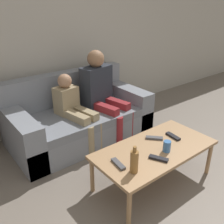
{
  "coord_description": "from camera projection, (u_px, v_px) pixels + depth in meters",
  "views": [
    {
      "loc": [
        -1.4,
        -0.39,
        1.68
      ],
      "look_at": [
        0.1,
        1.53,
        0.57
      ],
      "focal_mm": 40.0,
      "sensor_mm": 36.0,
      "label": 1
    }
  ],
  "objects": [
    {
      "name": "tv_remote_2",
      "position": [
        173.0,
        136.0,
        2.53
      ],
      "size": [
        0.07,
        0.17,
        0.02
      ],
      "rotation": [
        0.0,
        0.0,
        -0.11
      ],
      "color": "black",
      "rests_on": "coffee_table"
    },
    {
      "name": "tv_remote_0",
      "position": [
        159.0,
        158.0,
        2.18
      ],
      "size": [
        0.12,
        0.17,
        0.02
      ],
      "rotation": [
        0.0,
        0.0,
        0.46
      ],
      "color": "black",
      "rests_on": "coffee_table"
    },
    {
      "name": "wall_back",
      "position": [
        48.0,
        31.0,
        3.17
      ],
      "size": [
        12.0,
        0.06,
        2.6
      ],
      "color": "#B7B2A8",
      "rests_on": "ground_plane"
    },
    {
      "name": "person_child",
      "position": [
        74.0,
        107.0,
        2.98
      ],
      "size": [
        0.35,
        0.66,
        0.88
      ],
      "rotation": [
        0.0,
        0.0,
        0.17
      ],
      "color": "#9E8966",
      "rests_on": "ground_plane"
    },
    {
      "name": "couch",
      "position": [
        79.0,
        118.0,
        3.24
      ],
      "size": [
        1.75,
        0.92,
        0.81
      ],
      "color": "gray",
      "rests_on": "ground_plane"
    },
    {
      "name": "coffee_table",
      "position": [
        155.0,
        151.0,
        2.37
      ],
      "size": [
        1.18,
        0.6,
        0.4
      ],
      "color": "#A87F56",
      "rests_on": "ground_plane"
    },
    {
      "name": "bottle",
      "position": [
        134.0,
        161.0,
        1.99
      ],
      "size": [
        0.07,
        0.07,
        0.24
      ],
      "color": "olive",
      "rests_on": "coffee_table"
    },
    {
      "name": "tv_remote_3",
      "position": [
        118.0,
        164.0,
        2.11
      ],
      "size": [
        0.07,
        0.17,
        0.02
      ],
      "rotation": [
        0.0,
        0.0,
        -0.14
      ],
      "color": "#47474C",
      "rests_on": "coffee_table"
    },
    {
      "name": "cup_near",
      "position": [
        167.0,
        146.0,
        2.29
      ],
      "size": [
        0.07,
        0.07,
        0.11
      ],
      "color": "#3D70B2",
      "rests_on": "coffee_table"
    },
    {
      "name": "tv_remote_1",
      "position": [
        154.0,
        138.0,
        2.5
      ],
      "size": [
        0.15,
        0.16,
        0.02
      ],
      "rotation": [
        0.0,
        0.0,
        0.75
      ],
      "color": "#47474C",
      "rests_on": "coffee_table"
    },
    {
      "name": "person_adult",
      "position": [
        101.0,
        88.0,
        3.2
      ],
      "size": [
        0.48,
        0.69,
        1.11
      ],
      "rotation": [
        0.0,
        0.0,
        0.19
      ],
      "color": "maroon",
      "rests_on": "ground_plane"
    }
  ]
}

